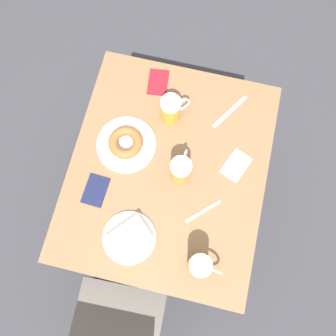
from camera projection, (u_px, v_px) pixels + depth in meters
The scene contains 12 objects.
ground_plane at pixel (168, 198), 2.10m from camera, with size 8.00×8.00×0.00m, color #333338.
table at pixel (168, 173), 1.44m from camera, with size 0.82×0.97×0.75m.
plate_with_cake at pixel (129, 237), 1.29m from camera, with size 0.21×0.21×0.05m.
plate_with_donut at pixel (126, 143), 1.38m from camera, with size 0.25×0.25×0.05m.
beer_mug_left at pixel (181, 169), 1.30m from camera, with size 0.08×0.13×0.14m.
beer_mug_center at pixel (171, 109), 1.37m from camera, with size 0.12×0.10×0.14m.
beer_mug_right at pixel (200, 265), 1.21m from camera, with size 0.13×0.08×0.14m.
napkin_folded at pixel (236, 165), 1.38m from camera, with size 0.13×0.15×0.00m.
fork at pixel (203, 211), 1.33m from camera, with size 0.13×0.12×0.00m.
knife at pixel (230, 112), 1.44m from camera, with size 0.13×0.18×0.00m.
passport_near_edge at pixel (158, 82), 1.47m from camera, with size 0.10×0.14×0.01m.
passport_far_edge at pixel (95, 190), 1.35m from camera, with size 0.09×0.13×0.01m.
Camera 1 is at (-0.08, 0.33, 2.08)m, focal length 35.00 mm.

